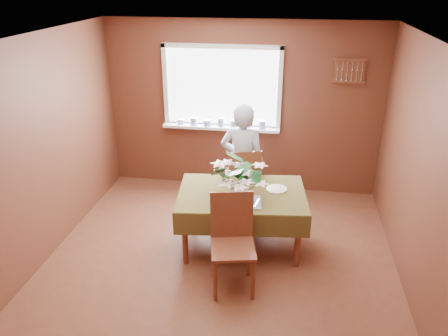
% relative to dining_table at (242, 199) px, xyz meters
% --- Properties ---
extents(floor, '(4.50, 4.50, 0.00)m').
position_rel_dining_table_xyz_m(floor, '(-0.20, -0.62, -0.63)').
color(floor, brown).
rests_on(floor, ground).
extents(ceiling, '(4.50, 4.50, 0.00)m').
position_rel_dining_table_xyz_m(ceiling, '(-0.20, -0.62, 1.87)').
color(ceiling, white).
rests_on(ceiling, wall_back).
extents(wall_back, '(4.00, 0.00, 4.00)m').
position_rel_dining_table_xyz_m(wall_back, '(-0.20, 1.63, 0.62)').
color(wall_back, brown).
rests_on(wall_back, floor).
extents(wall_left, '(0.00, 4.50, 4.50)m').
position_rel_dining_table_xyz_m(wall_left, '(-2.20, -0.62, 0.62)').
color(wall_left, brown).
rests_on(wall_left, floor).
extents(wall_right, '(0.00, 4.50, 4.50)m').
position_rel_dining_table_xyz_m(wall_right, '(1.80, -0.62, 0.62)').
color(wall_right, brown).
rests_on(wall_right, floor).
extents(window_assembly, '(1.72, 0.20, 1.22)m').
position_rel_dining_table_xyz_m(window_assembly, '(-0.50, 1.58, 0.71)').
color(window_assembly, white).
rests_on(window_assembly, wall_back).
extents(spoon_rack, '(0.44, 0.05, 0.33)m').
position_rel_dining_table_xyz_m(spoon_rack, '(1.25, 1.60, 1.22)').
color(spoon_rack, brown).
rests_on(spoon_rack, wall_back).
extents(dining_table, '(1.59, 1.17, 0.73)m').
position_rel_dining_table_xyz_m(dining_table, '(0.00, 0.00, 0.00)').
color(dining_table, brown).
rests_on(dining_table, floor).
extents(chair_far, '(0.54, 0.54, 0.99)m').
position_rel_dining_table_xyz_m(chair_far, '(-0.07, 0.69, -0.09)').
color(chair_far, brown).
rests_on(chair_far, floor).
extents(chair_near, '(0.53, 0.53, 1.04)m').
position_rel_dining_table_xyz_m(chair_near, '(-0.01, -0.72, -0.07)').
color(chair_near, brown).
rests_on(chair_near, floor).
extents(seated_woman, '(0.62, 0.44, 1.60)m').
position_rel_dining_table_xyz_m(seated_woman, '(-0.08, 0.68, 0.16)').
color(seated_woman, white).
rests_on(seated_woman, floor).
extents(flower_bouquet, '(0.56, 0.56, 0.48)m').
position_rel_dining_table_xyz_m(flower_bouquet, '(-0.03, -0.22, 0.40)').
color(flower_bouquet, white).
rests_on(flower_bouquet, dining_table).
extents(side_plate, '(0.33, 0.33, 0.01)m').
position_rel_dining_table_xyz_m(side_plate, '(0.40, 0.15, 0.09)').
color(side_plate, white).
rests_on(side_plate, dining_table).
extents(table_knife, '(0.05, 0.20, 0.00)m').
position_rel_dining_table_xyz_m(table_knife, '(0.19, -0.23, 0.09)').
color(table_knife, silver).
rests_on(table_knife, dining_table).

